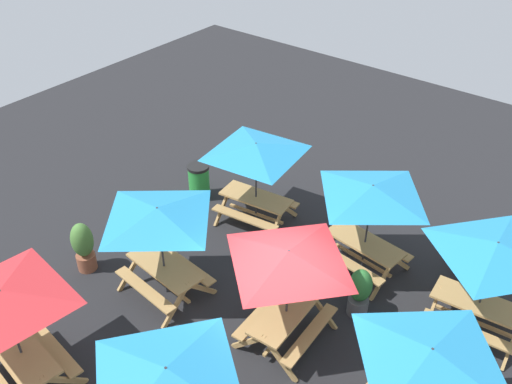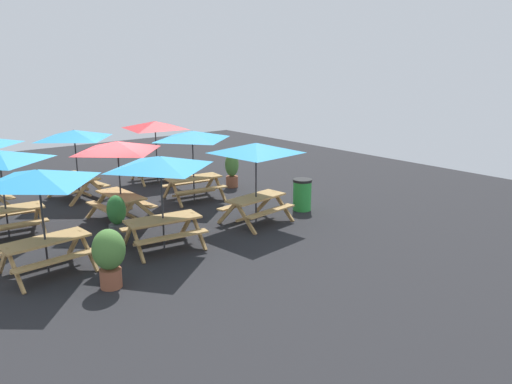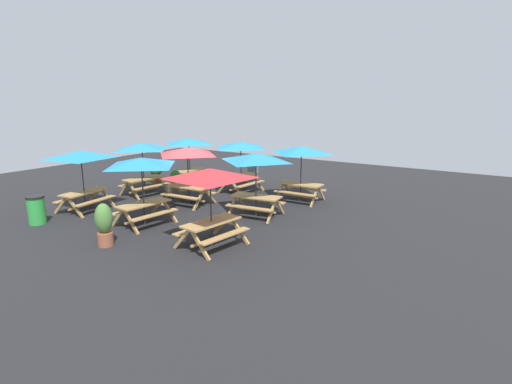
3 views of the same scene
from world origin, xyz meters
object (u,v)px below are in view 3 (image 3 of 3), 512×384
picnic_table_2 (256,162)px  potted_plant_1 (156,170)px  picnic_table_8 (189,145)px  picnic_table_5 (241,149)px  potted_plant_0 (104,224)px  picnic_table_3 (210,179)px  picnic_table_0 (142,150)px  picnic_table_6 (141,167)px  trash_bin_green (36,210)px  trash_bin_gray (253,174)px  picnic_table_4 (187,156)px  picnic_table_1 (81,159)px  picnic_table_7 (301,154)px  potted_plant_2 (176,182)px

picnic_table_2 → potted_plant_1: picnic_table_2 is taller
picnic_table_8 → picnic_table_5: bearing=-93.8°
potted_plant_0 → picnic_table_3: bearing=-58.0°
picnic_table_5 → potted_plant_1: picnic_table_5 is taller
picnic_table_0 → picnic_table_8: size_ratio=1.00×
picnic_table_6 → trash_bin_green: bearing=127.4°
potted_plant_0 → picnic_table_8: bearing=25.7°
picnic_table_3 → trash_bin_gray: 8.99m
picnic_table_3 → trash_bin_green: size_ratio=2.86×
picnic_table_0 → picnic_table_5: 4.31m
picnic_table_0 → picnic_table_3: (-3.34, -6.57, 0.00)m
picnic_table_4 → potted_plant_0: size_ratio=1.83×
picnic_table_1 → picnic_table_7: (5.76, -6.22, 0.00)m
trash_bin_gray → potted_plant_1: potted_plant_1 is taller
picnic_table_1 → trash_bin_gray: bearing=-26.1°
trash_bin_gray → potted_plant_1: (-2.69, 4.03, 0.22)m
picnic_table_4 → potted_plant_1: picnic_table_4 is taller
picnic_table_0 → picnic_table_4: same height
picnic_table_4 → potted_plant_2: (0.79, 1.49, -1.38)m
trash_bin_gray → picnic_table_7: bearing=-117.6°
potted_plant_2 → picnic_table_3: bearing=-127.0°
picnic_table_7 → picnic_table_0: bearing=21.2°
picnic_table_1 → picnic_table_5: bearing=-36.1°
picnic_table_0 → potted_plant_0: picnic_table_0 is taller
picnic_table_5 → potted_plant_0: 7.90m
trash_bin_green → picnic_table_8: bearing=-0.4°
picnic_table_3 → picnic_table_5: (6.12, 3.27, 0.00)m
picnic_table_1 → potted_plant_2: 4.08m
picnic_table_5 → picnic_table_8: size_ratio=1.00×
picnic_table_4 → trash_bin_gray: (4.80, 0.09, -1.49)m
trash_bin_green → potted_plant_0: 3.75m
picnic_table_7 → potted_plant_2: (-2.12, 5.03, -1.38)m
picnic_table_0 → potted_plant_2: (0.62, -1.31, -1.38)m
picnic_table_2 → picnic_table_1: bearing=19.6°
picnic_table_0 → picnic_table_6: size_ratio=1.00×
picnic_table_4 → picnic_table_6: 2.87m
potted_plant_1 → potted_plant_0: bearing=-142.7°
picnic_table_6 → potted_plant_2: (3.61, 2.05, -1.38)m
potted_plant_1 → trash_bin_gray: bearing=-56.3°
picnic_table_6 → picnic_table_2: bearing=-36.0°
picnic_table_0 → picnic_table_8: same height
picnic_table_0 → picnic_table_8: (2.70, -0.25, 0.00)m
picnic_table_0 → trash_bin_gray: 5.57m
picnic_table_6 → trash_bin_gray: bearing=10.8°
trash_bin_gray → potted_plant_2: bearing=160.8°
picnic_table_7 → potted_plant_0: picnic_table_7 is taller
picnic_table_3 → picnic_table_6: same height
potted_plant_0 → potted_plant_1: 8.70m
picnic_table_8 → picnic_table_7: bearing=-94.9°
picnic_table_1 → picnic_table_4: size_ratio=1.20×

